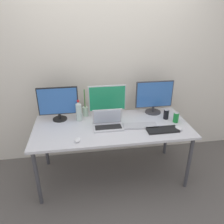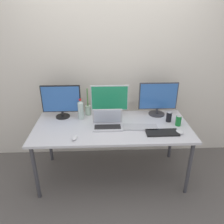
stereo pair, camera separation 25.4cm
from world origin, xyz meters
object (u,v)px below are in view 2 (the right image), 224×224
Objects in this scene: keyboard_aux at (162,133)px; mouse_by_laptop at (74,138)px; keyboard_main at (140,127)px; soda_can_by_laptop at (178,121)px; monitor_center at (110,100)px; monitor_left at (61,101)px; mouse_by_keyboard at (180,132)px; bamboo_vase at (88,109)px; monitor_right at (158,98)px; laptop_silver at (108,123)px; work_desk at (112,130)px; water_bottle at (81,110)px; soda_can_near_keyboard at (169,117)px.

keyboard_aux is 0.98m from mouse_by_laptop.
soda_can_by_laptop is (0.47, 0.05, 0.05)m from keyboard_main.
mouse_by_laptop is (-0.40, -0.56, -0.21)m from monitor_center.
monitor_center is 0.53m from keyboard_main.
monitor_left is 5.08× the size of mouse_by_laptop.
mouse_by_keyboard is 0.29× the size of bamboo_vase.
monitor_right is 0.54m from keyboard_aux.
laptop_silver reaches higher than keyboard_aux.
bamboo_vase is at bearing 132.82° from work_desk.
bamboo_vase reaches higher than water_bottle.
water_bottle is (-0.33, 0.23, 0.07)m from laptop_silver.
keyboard_aux is 0.20m from mouse_by_keyboard.
mouse_by_laptop is at bearing -175.73° from keyboard_aux.
laptop_silver is (-0.66, -0.31, -0.18)m from monitor_right.
water_bottle reaches higher than laptop_silver.
monitor_right reaches higher than soda_can_near_keyboard.
keyboard_aux reaches higher than work_desk.
mouse_by_keyboard reaches higher than keyboard_main.
mouse_by_keyboard is 0.19m from soda_can_by_laptop.
work_desk is 19.36× the size of mouse_by_laptop.
monitor_right reaches higher than keyboard_aux.
keyboard_aux is at bearing -95.62° from monitor_right.
mouse_by_keyboard is 0.84× the size of soda_can_near_keyboard.
mouse_by_keyboard is 0.30m from soda_can_near_keyboard.
keyboard_main reaches higher than work_desk.
laptop_silver is at bearing 176.88° from keyboard_main.
work_desk is 0.39m from monitor_center.
monitor_right is 0.51m from keyboard_main.
bamboo_vase is at bearing 88.95° from mouse_by_laptop.
monitor_right reaches higher than keyboard_main.
soda_can_by_laptop is at bearing -11.43° from monitor_left.
mouse_by_laptop is (-1.02, -0.57, -0.21)m from monitor_right.
mouse_by_laptop is at bearing -159.63° from keyboard_main.
water_bottle is at bearing 155.91° from keyboard_aux.
soda_can_by_laptop is at bearing -1.86° from work_desk.
work_desk is 0.47m from water_bottle.
bamboo_vase is at bearing 166.33° from soda_can_near_keyboard.
monitor_center is at bearing 94.14° from work_desk.
soda_can_near_keyboard is (-0.05, 0.29, 0.05)m from mouse_by_keyboard.
soda_can_by_laptop is (0.19, -0.31, -0.17)m from monitor_right.
monitor_right reaches higher than soda_can_by_laptop.
monitor_left is (-0.63, 0.26, 0.28)m from work_desk.
laptop_silver is at bearing 179.90° from soda_can_by_laptop.
mouse_by_keyboard is at bearing -1.50° from keyboard_aux.
bamboo_vase is (-0.30, 0.33, 0.13)m from work_desk.
monitor_center reaches higher than laptop_silver.
keyboard_aux is (0.61, -0.18, -0.04)m from laptop_silver.
mouse_by_keyboard reaches higher than keyboard_aux.
work_desk is at bearing 44.07° from mouse_by_laptop.
monitor_right is 0.56m from mouse_by_keyboard.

